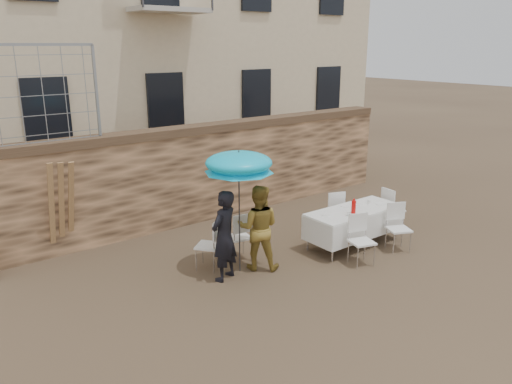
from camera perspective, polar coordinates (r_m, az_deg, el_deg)
ground at (r=7.94m, az=7.56°, el=-13.92°), size 80.00×80.00×0.00m
stone_wall at (r=11.33m, az=-10.25°, el=1.41°), size 13.00×0.50×2.20m
chain_link_fence at (r=10.01m, az=-26.49°, el=9.65°), size 3.20×0.06×1.80m
man_suit at (r=8.69m, az=-3.67°, el=-5.02°), size 0.70×0.58×1.63m
woman_dress at (r=9.11m, az=0.27°, el=-4.08°), size 0.98×0.97×1.60m
umbrella at (r=8.64m, az=-1.97°, el=2.95°), size 1.22×1.22×2.09m
couple_chair_left at (r=9.25m, az=-5.54°, el=-5.95°), size 0.68×0.68×0.96m
couple_chair_right at (r=9.61m, az=-1.98°, el=-5.00°), size 0.55×0.55×0.96m
banquet_table at (r=10.37m, az=11.17°, el=-2.18°), size 2.10×0.85×0.78m
soda_bottle at (r=10.08m, az=11.09°, el=-1.69°), size 0.09×0.09×0.26m
table_chair_front_left at (r=9.57m, az=12.02°, el=-5.45°), size 0.60×0.60×0.96m
table_chair_front_right at (r=10.39m, az=16.02°, el=-3.97°), size 0.64×0.64×0.96m
table_chair_back at (r=11.11m, az=8.72°, el=-2.16°), size 0.61×0.61×0.96m
table_chair_side at (r=11.55m, az=15.38°, el=-1.84°), size 0.53×0.53×0.96m
wood_planks at (r=10.18m, az=-20.69°, el=-1.73°), size 0.70×0.20×2.00m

